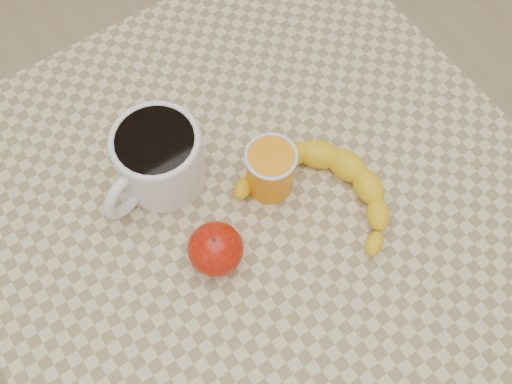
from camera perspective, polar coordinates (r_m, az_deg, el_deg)
ground at (r=1.54m, az=-0.00°, el=-12.32°), size 3.00×3.00×0.00m
table at (r=0.90m, az=-0.00°, el=-2.87°), size 0.80×0.80×0.75m
coffee_mug at (r=0.80m, az=-9.80°, el=3.40°), size 0.18×0.16×0.10m
orange_juice_glass at (r=0.79m, az=1.46°, el=2.27°), size 0.07×0.07×0.08m
apple at (r=0.76m, az=-4.07°, el=-5.71°), size 0.08×0.08×0.07m
banana at (r=0.81m, az=6.69°, el=0.01°), size 0.36×0.39×0.04m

